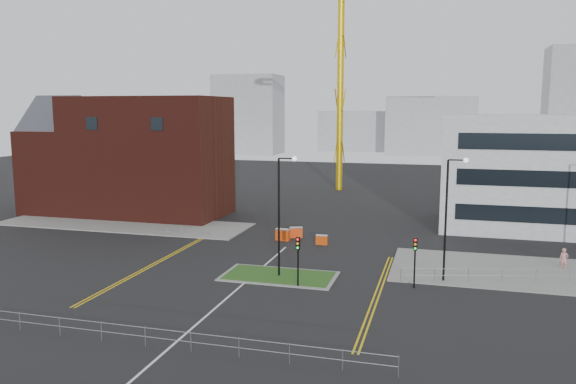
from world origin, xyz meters
name	(u,v)px	position (x,y,z in m)	size (l,w,h in m)	color
ground	(213,310)	(0.00, 0.00, 0.00)	(200.00, 200.00, 0.00)	black
pavement_left	(123,224)	(-20.00, 22.00, 0.06)	(28.00, 8.00, 0.12)	slate
pavement_right	(552,274)	(22.00, 14.00, 0.06)	(24.00, 10.00, 0.12)	slate
island_kerb	(279,276)	(2.00, 8.00, 0.04)	(8.60, 4.60, 0.08)	slate
grass_island	(279,276)	(2.00, 8.00, 0.06)	(8.00, 4.00, 0.12)	#234517
brick_building	(126,157)	(-22.97, 28.00, 6.85)	(24.20, 10.07, 14.24)	#441711
office_block	(566,173)	(26.01, 31.97, 6.00)	(25.00, 12.20, 12.00)	#A4A6A8
tower_crane	(380,25)	(3.93, 54.26, 24.83)	(52.71, 7.59, 35.84)	#E1B50D
streetlamp_island	(282,206)	(2.22, 8.00, 5.41)	(1.46, 0.36, 9.18)	black
streetlamp_right_near	(449,210)	(14.22, 10.00, 5.41)	(1.46, 0.36, 9.18)	black
traffic_light_island	(298,252)	(4.00, 5.98, 2.57)	(0.28, 0.33, 3.65)	black
traffic_light_right	(415,253)	(12.00, 7.98, 2.57)	(0.28, 0.33, 3.65)	black
railing_front	(168,335)	(0.00, -6.00, 0.78)	(24.05, 0.05, 1.10)	gray
railing_left	(181,230)	(-11.00, 18.00, 0.74)	(6.05, 0.05, 1.10)	gray
railing_right	(536,273)	(20.50, 11.50, 0.78)	(19.05, 5.05, 1.10)	gray
centre_line	(225,300)	(0.00, 2.00, 0.01)	(0.15, 30.00, 0.01)	silver
yellow_left_a	(161,260)	(-9.00, 10.00, 0.01)	(0.12, 24.00, 0.01)	gold
yellow_left_b	(164,260)	(-8.70, 10.00, 0.01)	(0.12, 24.00, 0.01)	gold
yellow_right_a	(375,294)	(9.50, 6.00, 0.01)	(0.12, 20.00, 0.01)	gold
yellow_right_b	(380,294)	(9.80, 6.00, 0.01)	(0.12, 20.00, 0.01)	gold
skyline_a	(248,115)	(-40.00, 120.00, 11.00)	(18.00, 12.00, 22.00)	gray
skyline_b	(431,126)	(10.00, 130.00, 8.00)	(24.00, 12.00, 16.00)	gray
skyline_c	(575,103)	(45.00, 125.00, 14.00)	(14.00, 12.00, 28.00)	gray
skyline_d	(370,131)	(-8.00, 140.00, 6.00)	(30.00, 12.00, 12.00)	gray
pedestrian	(564,259)	(23.10, 15.65, 0.88)	(0.65, 0.42, 1.77)	tan
barrier_left	(283,234)	(-1.00, 19.43, 0.63)	(1.43, 0.66, 1.16)	#C73B0B
barrier_mid	(322,239)	(3.00, 18.79, 0.51)	(1.12, 0.41, 0.93)	#C4400A
barrier_right	(296,232)	(-0.05, 20.93, 0.58)	(1.33, 0.77, 1.06)	red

